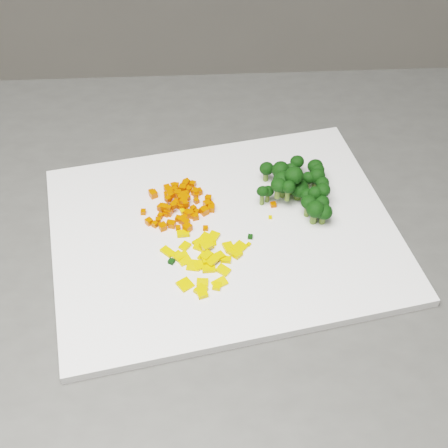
{
  "coord_description": "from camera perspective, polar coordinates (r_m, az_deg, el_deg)",
  "views": [
    {
      "loc": [
        -0.21,
        -0.18,
        1.48
      ],
      "look_at": [
        -0.18,
        0.36,
        0.92
      ],
      "focal_mm": 50.0,
      "sensor_mm": 36.0,
      "label": 1
    }
  ],
  "objects": [
    {
      "name": "carrot_cube_64",
      "position": [
        0.84,
        -3.8,
        3.29
      ],
      "size": [
        0.01,
        0.01,
        0.01
      ],
      "primitive_type": "cube",
      "rotation": [
        0.0,
        0.0,
        1.3
      ],
      "color": "#DB4002",
      "rests_on": "carrot_pile"
    },
    {
      "name": "carrot_cube_65",
      "position": [
        0.81,
        -3.96,
        1.64
      ],
      "size": [
        0.01,
        0.01,
        0.01
      ],
      "primitive_type": "cube",
      "rotation": [
        0.0,
        0.0,
        0.91
      ],
      "color": "#DB4002",
      "rests_on": "carrot_pile"
    },
    {
      "name": "carrot_cube_6",
      "position": [
        0.81,
        -3.71,
        2.06
      ],
      "size": [
        0.01,
        0.01,
        0.01
      ],
      "primitive_type": "cube",
      "rotation": [
        0.0,
        0.0,
        2.69
      ],
      "color": "#DB4002",
      "rests_on": "carrot_pile"
    },
    {
      "name": "carrot_cube_35",
      "position": [
        0.83,
        -4.79,
        2.72
      ],
      "size": [
        0.01,
        0.01,
        0.01
      ],
      "primitive_type": "cube",
      "rotation": [
        0.0,
        0.0,
        1.91
      ],
      "color": "#DB4002",
      "rests_on": "carrot_pile"
    },
    {
      "name": "carrot_cube_42",
      "position": [
        0.82,
        -1.42,
        2.34
      ],
      "size": [
        0.01,
        0.01,
        0.01
      ],
      "primitive_type": "cube",
      "rotation": [
        0.0,
        0.0,
        1.46
      ],
      "color": "#DB4002",
      "rests_on": "carrot_pile"
    },
    {
      "name": "pepper_chunk_15",
      "position": [
        0.78,
        -1.7,
        -1.3
      ],
      "size": [
        0.02,
        0.02,
        0.0
      ],
      "primitive_type": "cube",
      "rotation": [
        -0.03,
        -0.0,
        2.55
      ],
      "color": "#F9B40D",
      "rests_on": "pepper_pile"
    },
    {
      "name": "broccoli_floret_21",
      "position": [
        0.86,
        8.25,
        4.9
      ],
      "size": [
        0.03,
        0.03,
        0.03
      ],
      "primitive_type": null,
      "color": "black",
      "rests_on": "broccoli_pile"
    },
    {
      "name": "carrot_cube_1",
      "position": [
        0.82,
        -1.47,
        2.2
      ],
      "size": [
        0.01,
        0.01,
        0.01
      ],
      "primitive_type": "cube",
      "rotation": [
        0.0,
        0.0,
        1.89
      ],
      "color": "#DB4002",
      "rests_on": "carrot_pile"
    },
    {
      "name": "stray_bit_1",
      "position": [
        0.81,
        -3.79,
        1.2
      ],
      "size": [
        0.01,
        0.01,
        0.0
      ],
      "primitive_type": "cube",
      "rotation": [
        0.0,
        0.0,
        1.9
      ],
      "color": "#F9B40D",
      "rests_on": "cutting_board"
    },
    {
      "name": "pepper_chunk_18",
      "position": [
        0.78,
        -3.76,
        -0.86
      ],
      "size": [
        0.02,
        0.01,
        0.01
      ],
      "primitive_type": "cube",
      "rotation": [
        -0.03,
        0.14,
        1.65
      ],
      "color": "#F9B40D",
      "rests_on": "pepper_pile"
    },
    {
      "name": "pepper_chunk_9",
      "position": [
        0.73,
        -3.58,
        -5.55
      ],
      "size": [
        0.02,
        0.02,
        0.01
      ],
      "primitive_type": "cube",
      "rotation": [
        0.06,
        0.06,
        0.62
      ],
      "color": "#F9B40D",
      "rests_on": "pepper_pile"
    },
    {
      "name": "broccoli_floret_18",
      "position": [
        0.83,
        6.2,
        3.68
      ],
      "size": [
        0.03,
        0.03,
        0.03
      ],
      "primitive_type": null,
      "color": "black",
      "rests_on": "broccoli_pile"
    },
    {
      "name": "cutting_board",
      "position": [
        0.79,
        0.0,
        -0.79
      ],
      "size": [
        0.48,
        0.4,
        0.01
      ],
      "primitive_type": "cube",
      "rotation": [
        0.0,
        0.0,
        0.18
      ],
      "color": "white",
      "rests_on": "counter_block"
    },
    {
      "name": "broccoli_floret_23",
      "position": [
        0.81,
        6.32,
        4.04
      ],
      "size": [
        0.03,
        0.03,
        0.03
      ],
      "primitive_type": null,
      "color": "black",
      "rests_on": "broccoli_pile"
    },
    {
      "name": "broccoli_floret_12",
      "position": [
        0.85,
        3.85,
        4.74
      ],
      "size": [
        0.03,
        0.03,
        0.03
      ],
      "primitive_type": null,
      "color": "black",
      "rests_on": "broccoli_pile"
    },
    {
      "name": "carrot_cube_32",
      "position": [
        0.8,
        -3.13,
        0.95
      ],
      "size": [
        0.01,
        0.01,
        0.01
      ],
      "primitive_type": "cube",
      "rotation": [
        0.0,
        0.0,
        1.75
      ],
      "color": "#DB4002",
      "rests_on": "carrot_pile"
    },
    {
      "name": "pepper_chunk_8",
      "position": [
        0.73,
        -0.65,
        -5.69
      ],
      "size": [
        0.01,
        0.01,
        0.01
      ],
      "primitive_type": "cube",
      "rotation": [
        0.03,
        0.12,
        1.3
      ],
      "color": "#F9B40D",
      "rests_on": "pepper_pile"
    },
    {
      "name": "carrot_cube_71",
      "position": [
        0.82,
        -3.98,
        2.42
      ],
      "size": [
        0.01,
        0.01,
        0.01
      ],
      "primitive_type": "cube",
      "rotation": [
        0.0,
        0.0,
        0.19
      ],
      "color": "#DB4002",
      "rests_on": "carrot_pile"
    },
    {
      "name": "carrot_cube_57",
      "position": [
        0.81,
        -1.2,
        1.73
      ],
      "size": [
        0.01,
        0.01,
        0.01
      ],
      "primitive_type": "cube",
      "rotation": [
        0.0,
        0.0,
        0.46
      ],
      "color": "#DB4002",
      "rests_on": "carrot_pile"
    },
    {
      "name": "stray_bit_2",
      "position": [
        0.78,
        2.41,
        -1.17
      ],
      "size": [
        0.01,
        0.01,
        0.0
      ],
      "primitive_type": "cube",
      "rotation": [
        0.0,
        0.0,
        1.38
      ],
      "color": "black",
      "rests_on": "cutting_board"
    },
    {
      "name": "carrot_cube_38",
      "position": [
        0.81,
        -5.3,
        0.9
      ],
      "size": [
        0.01,
        0.01,
        0.01
      ],
      "primitive_type": "cube",
      "rotation": [
        0.0,
        0.0,
        1.06
      ],
      "color": "#DB4002",
      "rests_on": "carrot_pile"
    },
    {
      "name": "broccoli_floret_6",
      "position": [
        0.8,
        4.93,
        3.21
      ],
      "size": [
        0.03,
        0.03,
        0.03
      ],
      "primitive_type": null,
      "color": "black",
      "rests_on": "broccoli_pile"
    },
    {
      "name": "broccoli_pile",
      "position": [
        0.81,
        6.31,
        3.64
      ],
      "size": [
        0.11,
        0.11,
        0.05
      ],
      "primitive_type": null,
      "color": "black",
      "rests_on": "cutting_board"
    },
    {
      "name": "pepper_chunk_22",
      "position": [
        0.75,
        -2.81,
        -3.8
      ],
      "size": [
        0.02,
        0.02,
        0.01
      ],
      "primitive_type": "cube",
      "rotation": [
        -0.03,
        -0.12,
        1.37
      ],
      "color": "#F9B40D",
      "rests_on": "pepper_pile"
    },
    {
      "name": "pepper_pile",
      "position": [
        0.75,
        -1.63,
        -3.12
      ],
      "size": [
        0.11,
        0.11,
        0.02
      ],
      "primitive_type": null,
      "color": "#F9B40D",
      "rests_on": "cutting_board"
    },
    {
      "name": "carrot_cube_17",
      "position": [
        0.79,
        -3.51,
        0.13
      ],
      "size": [
        0.01,
        0.01,
        0.01
      ],
      "primitive_type": "cube",
      "rotation": [
        0.0,
        0.0,
        0.88
      ],
      "color": "#DB4002",
      "rests_on": "carrot_pile"
    },
    {
      "name": "carrot_cube_0",
      "position": [
        0.81,
        -5.48,
        1.52
      ],
      "size": [
        0.01,
        0.01,
        0.01
      ],
      "primitive_type": "cube",
      "rotation": [
        0.0,
        0.0,
        1.24
      ],
      "color": "#DB4002",
      "rests_on": "carrot_pile"
    },
    {
      "name": "carrot_cube_46",
      "position": [
        0.8,
        -2.65,
        0.68
      ],
      "size": [
        0.01,
        0.01,
        0.01
      ],
      "primitive_type": "cube",
      "rotation": [
        0.0,
        0.0,
        0.26
      ],
      "color": "#DB4002",
      "rests_on": "carrot_pile"
    },
    {
      "name": "carrot_cube_63",
      "position": [
        0.84,
        -3.54,
        3.7
      ],
      "size": [
        0.01,
        0.01,
        0.01
      ],
      "primitive_type": "cube",
      "rotation": [
        0.0,
        0.0,
        2.73
      ],
      "color": "#DB4002",
      "rests_on": "carrot_pile"
    },
    {
      "name": "carrot_cube_70",
      "position": [
        0.81,
        -3.56,
        1.86
      ],
      "size": [
        0.01,
        0.01,
        0.01
      ],
      "primitive_type": "cube",
      "rotation": [
        0.0,
        0.0,
        1.71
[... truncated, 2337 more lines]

